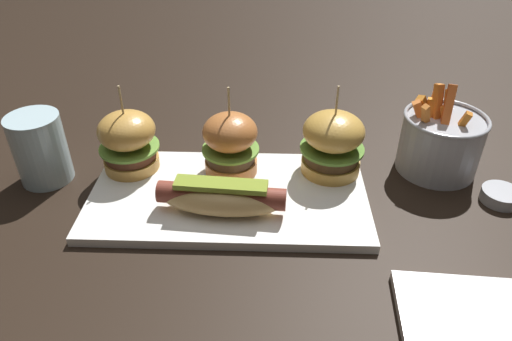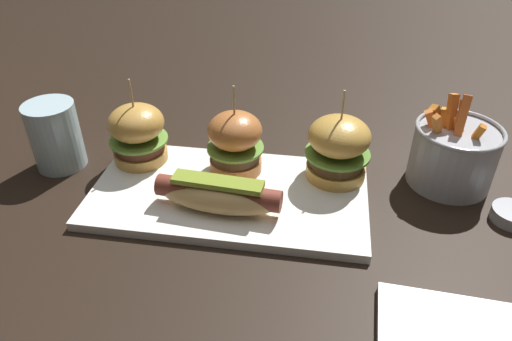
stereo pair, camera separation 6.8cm
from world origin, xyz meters
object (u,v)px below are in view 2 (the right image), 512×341
(slider_right, at_px, (338,148))
(fries_bucket, at_px, (453,154))
(sauce_ramekin, at_px, (512,215))
(water_glass, at_px, (55,136))
(slider_center, at_px, (233,142))
(platter_main, at_px, (229,194))
(slider_left, at_px, (138,133))
(hot_dog, at_px, (218,195))

(slider_right, bearing_deg, fries_bucket, 10.30)
(sauce_ramekin, relative_size, water_glass, 0.52)
(slider_center, bearing_deg, sauce_ramekin, -6.25)
(fries_bucket, distance_m, sauce_ramekin, 0.12)
(platter_main, relative_size, slider_left, 2.92)
(hot_dog, xyz_separation_m, fries_bucket, (0.34, 0.14, 0.01))
(platter_main, distance_m, slider_left, 0.18)
(platter_main, relative_size, water_glass, 3.72)
(fries_bucket, xyz_separation_m, sauce_ramekin, (0.08, -0.08, -0.04))
(water_glass, bearing_deg, slider_right, 2.19)
(slider_right, xyz_separation_m, fries_bucket, (0.18, 0.03, -0.01))
(platter_main, xyz_separation_m, slider_right, (0.16, 0.06, 0.06))
(sauce_ramekin, bearing_deg, hot_dog, -172.44)
(slider_left, height_order, water_glass, slider_left)
(hot_dog, height_order, slider_left, slider_left)
(slider_right, relative_size, sauce_ramekin, 2.51)
(sauce_ramekin, bearing_deg, fries_bucket, 131.65)
(platter_main, height_order, slider_center, slider_center)
(platter_main, distance_m, sauce_ramekin, 0.41)
(fries_bucket, bearing_deg, slider_left, -176.11)
(hot_dog, height_order, water_glass, water_glass)
(fries_bucket, bearing_deg, slider_center, -173.27)
(platter_main, xyz_separation_m, water_glass, (-0.29, 0.05, 0.05))
(hot_dog, relative_size, slider_right, 1.25)
(hot_dog, distance_m, slider_right, 0.20)
(sauce_ramekin, bearing_deg, slider_left, 174.84)
(hot_dog, relative_size, water_glass, 1.64)
(slider_center, relative_size, sauce_ramekin, 2.50)
(slider_right, bearing_deg, sauce_ramekin, -11.88)
(hot_dog, xyz_separation_m, slider_left, (-0.15, 0.11, 0.03))
(slider_center, height_order, fries_bucket, slider_center)
(fries_bucket, xyz_separation_m, water_glass, (-0.62, -0.05, 0.00))
(platter_main, relative_size, hot_dog, 2.28)
(fries_bucket, relative_size, water_glass, 1.34)
(platter_main, xyz_separation_m, fries_bucket, (0.33, 0.10, 0.04))
(slider_right, relative_size, water_glass, 1.31)
(slider_center, relative_size, slider_right, 1.00)
(slider_left, bearing_deg, slider_right, 0.28)
(platter_main, xyz_separation_m, hot_dog, (-0.01, -0.04, 0.03))
(hot_dog, distance_m, water_glass, 0.30)
(water_glass, bearing_deg, hot_dog, -17.37)
(platter_main, height_order, fries_bucket, fries_bucket)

